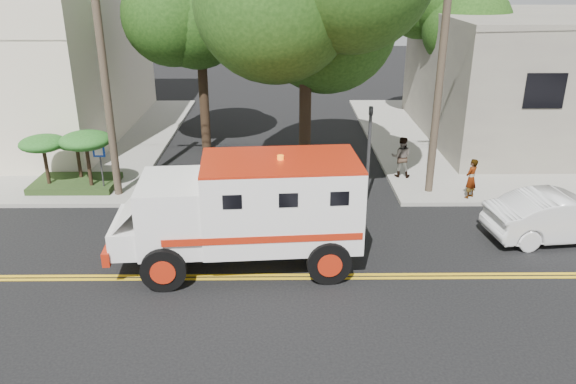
{
  "coord_description": "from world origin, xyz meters",
  "views": [
    {
      "loc": [
        0.67,
        -13.88,
        8.19
      ],
      "look_at": [
        0.83,
        2.5,
        1.6
      ],
      "focal_mm": 35.0,
      "sensor_mm": 36.0,
      "label": 1
    }
  ],
  "objects_px": {
    "parked_sedan": "(562,217)",
    "armored_truck": "(249,207)",
    "pedestrian_a": "(471,178)",
    "pedestrian_b": "(401,157)"
  },
  "relations": [
    {
      "from": "parked_sedan",
      "to": "pedestrian_b",
      "type": "height_order",
      "value": "pedestrian_b"
    },
    {
      "from": "armored_truck",
      "to": "pedestrian_a",
      "type": "height_order",
      "value": "armored_truck"
    },
    {
      "from": "pedestrian_a",
      "to": "pedestrian_b",
      "type": "relative_size",
      "value": 0.91
    },
    {
      "from": "parked_sedan",
      "to": "pedestrian_a",
      "type": "distance_m",
      "value": 3.7
    },
    {
      "from": "parked_sedan",
      "to": "armored_truck",
      "type": "bearing_deg",
      "value": 92.15
    },
    {
      "from": "armored_truck",
      "to": "pedestrian_a",
      "type": "relative_size",
      "value": 4.78
    },
    {
      "from": "parked_sedan",
      "to": "pedestrian_a",
      "type": "bearing_deg",
      "value": 24.81
    },
    {
      "from": "pedestrian_b",
      "to": "pedestrian_a",
      "type": "bearing_deg",
      "value": 144.13
    },
    {
      "from": "armored_truck",
      "to": "pedestrian_b",
      "type": "distance_m",
      "value": 9.13
    },
    {
      "from": "pedestrian_a",
      "to": "armored_truck",
      "type": "bearing_deg",
      "value": -10.39
    }
  ]
}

